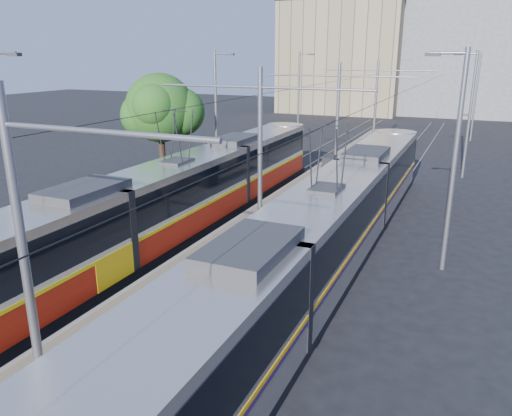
% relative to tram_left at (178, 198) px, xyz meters
% --- Properties ---
extents(ground, '(160.00, 160.00, 0.00)m').
position_rel_tram_left_xyz_m(ground, '(3.60, -7.25, -1.71)').
color(ground, black).
rests_on(ground, ground).
extents(platform, '(4.00, 50.00, 0.30)m').
position_rel_tram_left_xyz_m(platform, '(3.60, 9.75, -1.56)').
color(platform, gray).
rests_on(platform, ground).
extents(tactile_strip_left, '(0.70, 50.00, 0.01)m').
position_rel_tram_left_xyz_m(tactile_strip_left, '(2.15, 9.75, -1.40)').
color(tactile_strip_left, gray).
rests_on(tactile_strip_left, platform).
extents(tactile_strip_right, '(0.70, 50.00, 0.01)m').
position_rel_tram_left_xyz_m(tactile_strip_right, '(5.05, 9.75, -1.40)').
color(tactile_strip_right, gray).
rests_on(tactile_strip_right, platform).
extents(rails, '(8.71, 70.00, 0.03)m').
position_rel_tram_left_xyz_m(rails, '(3.60, 9.75, -1.69)').
color(rails, gray).
rests_on(rails, ground).
extents(tram_left, '(2.43, 28.27, 5.50)m').
position_rel_tram_left_xyz_m(tram_left, '(0.00, 0.00, 0.00)').
color(tram_left, black).
rests_on(tram_left, ground).
extents(tram_right, '(2.43, 31.44, 5.50)m').
position_rel_tram_left_xyz_m(tram_right, '(7.20, -1.77, 0.15)').
color(tram_right, black).
rests_on(tram_right, ground).
extents(catenary, '(9.20, 70.00, 7.00)m').
position_rel_tram_left_xyz_m(catenary, '(3.60, 6.90, 2.81)').
color(catenary, gray).
rests_on(catenary, platform).
extents(street_lamps, '(15.18, 38.22, 8.00)m').
position_rel_tram_left_xyz_m(street_lamps, '(3.60, 13.75, 2.47)').
color(street_lamps, gray).
rests_on(street_lamps, ground).
extents(shelter, '(0.85, 1.19, 2.40)m').
position_rel_tram_left_xyz_m(shelter, '(4.80, 6.96, -0.15)').
color(shelter, black).
rests_on(shelter, platform).
extents(tree, '(4.62, 4.27, 6.72)m').
position_rel_tram_left_xyz_m(tree, '(-5.98, 8.12, 2.83)').
color(tree, '#382314').
rests_on(tree, ground).
extents(building_left, '(16.32, 12.24, 14.93)m').
position_rel_tram_left_xyz_m(building_left, '(-6.40, 52.75, 5.76)').
color(building_left, gray).
rests_on(building_left, ground).
extents(building_centre, '(18.36, 14.28, 15.04)m').
position_rel_tram_left_xyz_m(building_centre, '(9.60, 56.75, 5.82)').
color(building_centre, gray).
rests_on(building_centre, ground).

